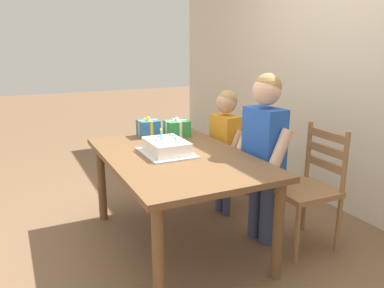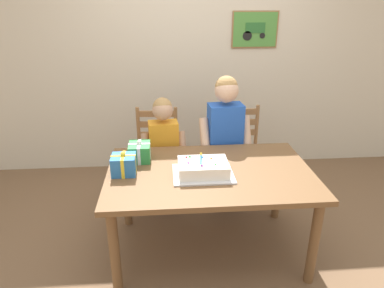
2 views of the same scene
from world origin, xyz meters
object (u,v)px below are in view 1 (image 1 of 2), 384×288
(chair_right, at_px, (308,187))
(child_older, at_px, (264,143))
(chair_left, at_px, (245,158))
(birthday_cake, at_px, (166,147))
(child_younger, at_px, (225,140))
(gift_box_red_large, at_px, (148,128))
(dining_table, at_px, (176,166))
(gift_box_beside_cake, at_px, (177,128))

(chair_right, bearing_deg, child_older, -128.06)
(chair_left, bearing_deg, birthday_cake, -68.92)
(child_younger, bearing_deg, birthday_cake, -67.04)
(gift_box_red_large, bearing_deg, chair_left, 76.18)
(gift_box_red_large, bearing_deg, chair_right, 39.49)
(dining_table, relative_size, child_older, 1.18)
(dining_table, xyz_separation_m, chair_left, (-0.42, 0.89, -0.17))
(dining_table, height_order, gift_box_beside_cake, gift_box_beside_cake)
(dining_table, relative_size, gift_box_beside_cake, 7.53)
(dining_table, height_order, child_younger, child_younger)
(chair_left, height_order, child_older, child_older)
(birthday_cake, height_order, gift_box_beside_cake, birthday_cake)
(child_older, bearing_deg, gift_box_red_large, -144.52)
(dining_table, bearing_deg, child_older, 70.74)
(child_younger, bearing_deg, child_older, -0.04)
(birthday_cake, bearing_deg, chair_left, 111.08)
(chair_right, relative_size, child_older, 0.70)
(gift_box_beside_cake, bearing_deg, child_younger, 63.46)
(chair_left, height_order, child_younger, child_younger)
(chair_left, height_order, chair_right, same)
(chair_right, bearing_deg, gift_box_red_large, -140.51)
(gift_box_beside_cake, distance_m, child_younger, 0.44)
(chair_right, xyz_separation_m, child_older, (-0.21, -0.27, 0.33))
(chair_right, distance_m, child_older, 0.47)
(chair_left, relative_size, child_younger, 0.82)
(chair_right, bearing_deg, dining_table, -115.65)
(dining_table, xyz_separation_m, child_younger, (-0.34, 0.62, 0.05))
(gift_box_beside_cake, distance_m, chair_right, 1.20)
(birthday_cake, distance_m, gift_box_beside_cake, 0.56)
(child_younger, bearing_deg, gift_box_red_large, -115.69)
(dining_table, height_order, gift_box_red_large, gift_box_red_large)
(child_older, bearing_deg, gift_box_beside_cake, -153.12)
(gift_box_beside_cake, bearing_deg, gift_box_red_large, -114.23)
(gift_box_red_large, relative_size, chair_right, 0.20)
(gift_box_red_large, relative_size, chair_left, 0.20)
(gift_box_red_large, height_order, child_younger, child_younger)
(gift_box_beside_cake, relative_size, chair_right, 0.22)
(birthday_cake, bearing_deg, child_younger, 112.96)
(gift_box_beside_cake, distance_m, child_older, 0.84)
(gift_box_red_large, bearing_deg, child_younger, 64.31)
(birthday_cake, relative_size, gift_box_red_large, 2.45)
(birthday_cake, relative_size, gift_box_beside_cake, 2.16)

